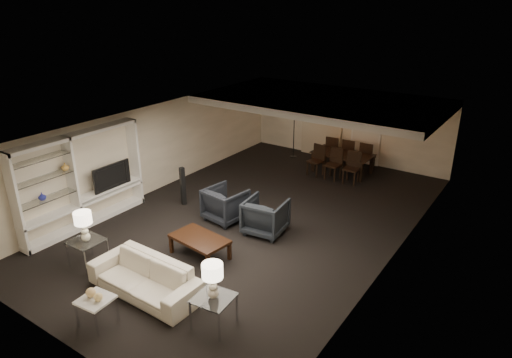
{
  "coord_description": "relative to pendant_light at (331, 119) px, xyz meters",
  "views": [
    {
      "loc": [
        5.87,
        -8.63,
        5.35
      ],
      "look_at": [
        0.0,
        0.0,
        1.1
      ],
      "focal_mm": 32.0,
      "sensor_mm": 36.0,
      "label": 1
    }
  ],
  "objects": [
    {
      "name": "wall_front",
      "position": [
        -0.3,
        -9.0,
        -0.67
      ],
      "size": [
        7.0,
        0.02,
        2.5
      ],
      "primitive_type": "cube",
      "color": "beige",
      "rests_on": "ground"
    },
    {
      "name": "marble_table",
      "position": [
        -0.31,
        -8.36,
        -1.66
      ],
      "size": [
        0.57,
        0.57,
        0.53
      ],
      "primitive_type": null,
      "rotation": [
        0.0,
        0.0,
        0.08
      ],
      "color": "white",
      "rests_on": "floor"
    },
    {
      "name": "ceiling_soffit",
      "position": [
        -0.3,
        0.0,
        0.48
      ],
      "size": [
        7.0,
        4.0,
        0.2
      ],
      "primitive_type": "cube",
      "color": "silver",
      "rests_on": "ceiling"
    },
    {
      "name": "side_table_right",
      "position": [
        1.39,
        -7.26,
        -1.62
      ],
      "size": [
        0.7,
        0.7,
        0.59
      ],
      "primitive_type": null,
      "rotation": [
        0.0,
        0.0,
        0.1
      ],
      "color": "silver",
      "rests_on": "floor"
    },
    {
      "name": "table_lamp_right",
      "position": [
        1.39,
        -7.26,
        -1.0
      ],
      "size": [
        0.38,
        0.38,
        0.66
      ],
      "primitive_type": null,
      "rotation": [
        0.0,
        0.0,
        -0.05
      ],
      "color": "beige",
      "rests_on": "side_table_right"
    },
    {
      "name": "table_lamp_left",
      "position": [
        -2.01,
        -7.26,
        -1.0
      ],
      "size": [
        0.4,
        0.4,
        0.66
      ],
      "primitive_type": null,
      "rotation": [
        0.0,
        0.0,
        -0.13
      ],
      "color": "#EEE9C9",
      "rests_on": "side_table_left"
    },
    {
      "name": "chair_fr",
      "position": [
        0.74,
        1.37,
        -1.43
      ],
      "size": [
        0.46,
        0.46,
        0.97
      ],
      "primitive_type": null,
      "rotation": [
        0.0,
        0.0,
        3.16
      ],
      "color": "black",
      "rests_on": "floor"
    },
    {
      "name": "floor_speaker",
      "position": [
        -2.43,
        -3.89,
        -1.39
      ],
      "size": [
        0.15,
        0.15,
        1.07
      ],
      "primitive_type": "cube",
      "rotation": [
        0.0,
        0.0,
        -0.32
      ],
      "color": "black",
      "rests_on": "floor"
    },
    {
      "name": "pendant_light",
      "position": [
        0.0,
        0.0,
        0.0
      ],
      "size": [
        0.52,
        0.52,
        0.24
      ],
      "primitive_type": "cylinder",
      "color": "#D8591E",
      "rests_on": "ceiling_soffit"
    },
    {
      "name": "chair_fl",
      "position": [
        -0.46,
        1.37,
        -1.43
      ],
      "size": [
        0.49,
        0.49,
        0.97
      ],
      "primitive_type": null,
      "rotation": [
        0.0,
        0.0,
        3.23
      ],
      "color": "black",
      "rests_on": "floor"
    },
    {
      "name": "painting",
      "position": [
        1.8,
        1.96,
        -0.37
      ],
      "size": [
        0.95,
        0.04,
        0.65
      ],
      "primitive_type": "cube",
      "color": "#142D38",
      "rests_on": "wall_back"
    },
    {
      "name": "media_unit",
      "position": [
        -3.61,
        -6.1,
        -0.74
      ],
      "size": [
        0.38,
        3.4,
        2.35
      ],
      "primitive_type": null,
      "color": "white",
      "rests_on": "wall_left"
    },
    {
      "name": "wall_right",
      "position": [
        3.2,
        -3.5,
        -0.67
      ],
      "size": [
        0.02,
        11.0,
        2.5
      ],
      "primitive_type": "cube",
      "color": "beige",
      "rests_on": "ground"
    },
    {
      "name": "armchair_right",
      "position": [
        0.29,
        -3.96,
        -1.49
      ],
      "size": [
        1.02,
        1.05,
        0.86
      ],
      "primitive_type": "imported",
      "rotation": [
        0.0,
        0.0,
        3.26
      ],
      "color": "black",
      "rests_on": "floor"
    },
    {
      "name": "chair_nl",
      "position": [
        -0.46,
        0.07,
        -1.43
      ],
      "size": [
        0.51,
        0.51,
        0.97
      ],
      "primitive_type": null,
      "rotation": [
        0.0,
        0.0,
        -0.13
      ],
      "color": "black",
      "rests_on": "floor"
    },
    {
      "name": "gold_gourd_b",
      "position": [
        -0.21,
        -8.36,
        -1.32
      ],
      "size": [
        0.15,
        0.15,
        0.15
      ],
      "primitive_type": "sphere",
      "color": "#EDCB7D",
      "rests_on": "marble_table"
    },
    {
      "name": "curtains",
      "position": [
        -1.2,
        1.92,
        -0.72
      ],
      "size": [
        1.5,
        0.12,
        2.4
      ],
      "primitive_type": "cube",
      "color": "beige",
      "rests_on": "wall_back"
    },
    {
      "name": "vase_blue",
      "position": [
        -3.61,
        -7.14,
        -0.77
      ],
      "size": [
        0.17,
        0.17,
        0.18
      ],
      "primitive_type": "imported",
      "color": "#222997",
      "rests_on": "media_unit"
    },
    {
      "name": "floor",
      "position": [
        -0.3,
        -3.5,
        -1.92
      ],
      "size": [
        11.0,
        11.0,
        0.0
      ],
      "primitive_type": "plane",
      "color": "black",
      "rests_on": "ground"
    },
    {
      "name": "gold_gourd_a",
      "position": [
        -0.41,
        -8.36,
        -1.31
      ],
      "size": [
        0.17,
        0.17,
        0.17
      ],
      "primitive_type": "sphere",
      "color": "#DCB674",
      "rests_on": "marble_table"
    },
    {
      "name": "dining_table",
      "position": [
        0.14,
        0.72,
        -1.59
      ],
      "size": [
        1.88,
        1.08,
        0.65
      ],
      "primitive_type": "imported",
      "rotation": [
        0.0,
        0.0,
        -0.02
      ],
      "color": "black",
      "rests_on": "floor"
    },
    {
      "name": "chair_fm",
      "position": [
        0.14,
        1.37,
        -1.43
      ],
      "size": [
        0.45,
        0.45,
        0.97
      ],
      "primitive_type": null,
      "rotation": [
        0.0,
        0.0,
        3.14
      ],
      "color": "black",
      "rests_on": "floor"
    },
    {
      "name": "vase_amber",
      "position": [
        -3.61,
        -6.47,
        -0.27
      ],
      "size": [
        0.18,
        0.18,
        0.18
      ],
      "primitive_type": "imported",
      "color": "gold",
      "rests_on": "media_unit"
    },
    {
      "name": "chair_nm",
      "position": [
        0.14,
        0.07,
        -1.43
      ],
      "size": [
        0.49,
        0.49,
        0.97
      ],
      "primitive_type": null,
      "rotation": [
        0.0,
        0.0,
        -0.09
      ],
      "color": "black",
      "rests_on": "floor"
    },
    {
      "name": "chair_nr",
      "position": [
        0.74,
        0.07,
        -1.43
      ],
      "size": [
        0.48,
        0.48,
        0.97
      ],
      "primitive_type": null,
      "rotation": [
        0.0,
        0.0,
        0.06
      ],
      "color": "black",
      "rests_on": "floor"
    },
    {
      "name": "coffee_table",
      "position": [
        -0.31,
        -5.66,
        -1.69
      ],
      "size": [
        1.35,
        0.89,
        0.46
      ],
      "primitive_type": null,
      "rotation": [
        0.0,
        0.0,
        -0.12
      ],
      "color": "black",
      "rests_on": "floor"
    },
    {
      "name": "side_table_left",
      "position": [
        -2.01,
        -7.26,
        -1.62
      ],
      "size": [
        0.64,
        0.64,
        0.59
      ],
      "primitive_type": null,
      "rotation": [
        0.0,
        0.0,
        0.01
      ],
      "color": "silver",
      "rests_on": "floor"
    },
    {
      "name": "floor_lamp",
      "position": [
        -1.91,
        1.21,
        -1.13
      ],
      "size": [
        0.27,
        0.27,
        1.59
      ],
      "primitive_type": null,
      "rotation": [
        0.0,
        0.0,
        0.23
      ],
      "color": "black",
      "rests_on": "floor"
    },
    {
      "name": "wall_left",
      "position": [
        -3.8,
        -3.5,
        -0.67
      ],
      "size": [
        0.02,
        11.0,
        2.5
      ],
      "primitive_type": "cube",
      "color": "beige",
      "rests_on": "ground"
    },
    {
      "name": "armchair_left",
      "position": [
        -0.91,
        -3.96,
        -1.49
      ],
      "size": [
        1.04,
        1.06,
        0.86
      ],
      "primitive_type": "imported",
      "rotation": [
        0.0,
        0.0,
        3.0
      ],
      "color": "black",
      "rests_on": "floor"
    },
    {
      "name": "sofa",
      "position": [
        -0.31,
        -7.26,
        -1.58
      ],
      "size": [
        2.33,
        0.94,
        0.68
      ],
      "primitive_type": "imported",
      "rotation": [
        0.0,
        0.0,
        -0.02
      ],
      "color": "beige",
      "rests_on": "floor"
    },
    {
      "name": "ceiling",
      "position": [
        -0.3,
        -3.5,
        0.58
      ],
      "size": [
        7.0,
        11.0,
        0.02
      ],
      "primitive_type": "cube",
      "color": "silver",
      "rests_on": "ground"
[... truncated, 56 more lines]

